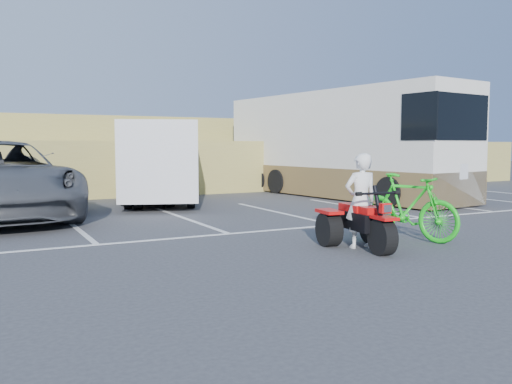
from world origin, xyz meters
name	(u,v)px	position (x,y,z in m)	size (l,w,h in m)	color
ground	(288,254)	(0.00, 0.00, 0.00)	(100.00, 100.00, 0.00)	#3A3A3D
parking_stripes	(233,221)	(0.87, 4.07, 0.00)	(28.00, 5.16, 0.01)	white
grass_embankment	(99,155)	(0.00, 15.48, 1.42)	(40.00, 8.50, 3.10)	#9B8C46
red_trike_atv	(364,249)	(1.45, -0.23, 0.00)	(1.24, 1.66, 1.08)	red
rider	(361,201)	(1.47, -0.08, 0.86)	(0.62, 0.41, 1.71)	white
green_dirt_bike	(407,207)	(2.82, 0.18, 0.65)	(0.61, 2.16, 1.30)	#14BF19
cargo_trailer	(161,160)	(0.56, 8.74, 1.37)	(3.86, 5.83, 2.53)	silver
rv_motorhome	(338,152)	(7.08, 8.30, 1.59)	(3.84, 10.43, 3.66)	silver
quad_atv_blue	(63,213)	(-2.57, 7.59, 0.00)	(1.21, 1.62, 1.06)	navy
quad_atv_green	(147,207)	(-0.12, 8.09, 0.00)	(1.23, 1.64, 1.07)	#155C15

